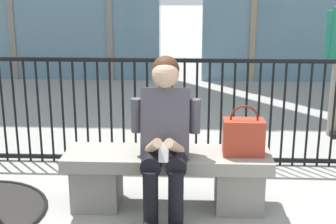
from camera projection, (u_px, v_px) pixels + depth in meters
The scene contains 5 objects.
ground_plane at pixel (167, 205), 3.84m from camera, with size 60.00×60.00×0.00m, color #9E9B93.
stone_bench at pixel (167, 174), 3.77m from camera, with size 1.60×0.44×0.45m.
seated_person_with_phone at pixel (165, 133), 3.54m from camera, with size 0.52×0.66×1.21m.
handbag_on_bench at pixel (243, 136), 3.65m from camera, with size 0.31×0.17×0.39m.
plaza_railing at pixel (172, 112), 4.58m from camera, with size 8.47×0.04×1.04m.
Camera 1 is at (0.17, -3.50, 1.75)m, focal length 51.32 mm.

